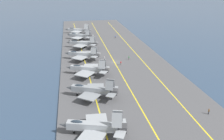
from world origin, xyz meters
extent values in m
plane|color=#2D425B|center=(0.00, 0.00, 0.00)|extent=(2000.00, 2000.00, 0.00)
cube|color=#4C4C4F|center=(0.00, 0.00, 0.20)|extent=(220.12, 44.77, 0.40)
cube|color=yellow|center=(0.00, -12.31, 0.40)|extent=(198.10, 2.60, 0.01)
cube|color=yellow|center=(0.00, 0.00, 0.40)|extent=(198.10, 0.36, 0.01)
cube|color=yellow|center=(0.00, 12.31, 0.40)|extent=(198.06, 4.72, 0.01)
cube|color=#93999E|center=(-49.15, 14.28, 2.76)|extent=(4.99, 11.60, 1.74)
cone|color=#5B5E60|center=(-47.22, 20.74, 2.76)|extent=(2.21, 2.58, 1.66)
cube|color=#38383A|center=(-51.12, 7.68, 2.76)|extent=(2.46, 2.37, 1.48)
ellipsoid|color=#232D38|center=(-48.14, 17.66, 3.59)|extent=(1.73, 2.98, 0.96)
cube|color=#93999E|center=(-52.56, 14.89, 2.19)|extent=(6.98, 6.94, 0.28)
cube|color=#93999E|center=(-45.96, 12.92, 2.19)|extent=(5.37, 5.24, 0.28)
cube|color=#93999E|center=(-51.64, 9.14, 5.26)|extent=(1.57, 2.38, 3.22)
cube|color=#93999E|center=(-49.88, 8.62, 5.26)|extent=(1.57, 2.38, 3.22)
cube|color=#93999E|center=(-53.16, 8.78, 2.76)|extent=(3.49, 3.22, 0.20)
cube|color=#93999E|center=(-48.81, 7.48, 2.76)|extent=(3.03, 2.50, 0.20)
cylinder|color=#B2B2B7|center=(-47.91, 18.41, 1.14)|extent=(0.16, 0.16, 1.49)
cylinder|color=black|center=(-47.91, 18.41, 0.70)|extent=(0.38, 0.64, 0.60)
cylinder|color=#B2B2B7|center=(-50.65, 13.51, 1.14)|extent=(0.16, 0.16, 1.49)
cylinder|color=black|center=(-50.65, 13.51, 0.70)|extent=(0.38, 0.64, 0.60)
cylinder|color=#B2B2B7|center=(-48.31, 12.81, 1.14)|extent=(0.16, 0.16, 1.49)
cylinder|color=black|center=(-48.31, 12.81, 0.70)|extent=(0.38, 0.64, 0.60)
cube|color=gray|center=(-30.61, 12.79, 2.94)|extent=(6.23, 11.71, 1.75)
cone|color=#5B5E60|center=(-27.93, 19.20, 2.94)|extent=(2.41, 2.73, 1.67)
cube|color=#38383A|center=(-33.35, 6.23, 2.94)|extent=(2.61, 2.57, 1.49)
ellipsoid|color=#232D38|center=(-29.21, 16.14, 3.77)|extent=(2.01, 3.06, 0.96)
cube|color=gray|center=(-33.73, 13.65, 2.37)|extent=(6.83, 6.93, 0.28)
cube|color=gray|center=(-27.80, 11.18, 2.37)|extent=(5.39, 5.82, 0.28)
cube|color=gray|center=(-33.70, 7.78, 5.20)|extent=(1.67, 2.42, 2.73)
cube|color=gray|center=(-32.00, 7.07, 5.20)|extent=(1.67, 2.42, 2.73)
cube|color=gray|center=(-35.27, 7.55, 2.94)|extent=(3.58, 3.42, 0.20)
cube|color=gray|center=(-31.06, 5.80, 2.94)|extent=(3.23, 2.82, 0.20)
cylinder|color=#B2B2B7|center=(-28.89, 16.89, 1.23)|extent=(0.16, 0.16, 1.66)
cylinder|color=black|center=(-28.89, 16.89, 0.70)|extent=(0.43, 0.64, 0.60)
cylinder|color=#B2B2B7|center=(-32.21, 12.14, 1.23)|extent=(0.16, 0.16, 1.66)
cylinder|color=black|center=(-32.21, 12.14, 0.70)|extent=(0.43, 0.64, 0.60)
cylinder|color=#B2B2B7|center=(-29.94, 11.20, 1.23)|extent=(0.16, 0.16, 1.66)
cylinder|color=black|center=(-29.94, 11.20, 0.70)|extent=(0.43, 0.64, 0.60)
cube|color=#93999E|center=(-12.65, 12.65, 2.89)|extent=(6.17, 11.94, 1.58)
cone|color=#5B5E60|center=(-9.91, 19.24, 2.89)|extent=(2.28, 2.72, 1.50)
cube|color=#38383A|center=(-15.45, 5.91, 2.89)|extent=(2.44, 2.54, 1.34)
ellipsoid|color=#232D38|center=(-11.22, 16.10, 3.64)|extent=(1.95, 3.09, 0.87)
cube|color=#93999E|center=(-16.18, 13.67, 2.38)|extent=(7.76, 7.67, 0.28)
cube|color=#93999E|center=(-9.44, 10.87, 2.38)|extent=(6.45, 6.10, 0.28)
cube|color=#93999E|center=(-15.71, 7.45, 5.13)|extent=(1.71, 2.49, 2.85)
cube|color=#93999E|center=(-14.17, 6.82, 5.13)|extent=(1.71, 2.49, 2.85)
cube|color=#93999E|center=(-17.28, 7.21, 2.89)|extent=(3.61, 3.46, 0.20)
cube|color=#93999E|center=(-13.24, 5.53, 2.89)|extent=(3.24, 2.88, 0.20)
cylinder|color=#B2B2B7|center=(-10.90, 16.86, 1.25)|extent=(0.16, 0.16, 1.70)
cylinder|color=black|center=(-10.90, 16.86, 0.70)|extent=(0.43, 0.64, 0.60)
cylinder|color=#B2B2B7|center=(-14.15, 11.93, 1.25)|extent=(0.16, 0.16, 1.70)
cylinder|color=black|center=(-14.15, 11.93, 0.70)|extent=(0.43, 0.64, 0.60)
cylinder|color=#B2B2B7|center=(-12.10, 11.08, 1.25)|extent=(0.16, 0.16, 1.70)
cylinder|color=black|center=(-12.10, 11.08, 0.70)|extent=(0.43, 0.64, 0.60)
cube|color=#93999E|center=(5.45, 13.55, 2.97)|extent=(6.45, 11.53, 1.63)
cone|color=#5B5E60|center=(8.34, 19.85, 2.97)|extent=(2.35, 2.70, 1.54)
cube|color=#38383A|center=(2.49, 7.09, 2.97)|extent=(2.51, 2.54, 1.38)
ellipsoid|color=#232D38|center=(6.96, 16.85, 3.74)|extent=(2.02, 3.01, 0.89)
cube|color=#93999E|center=(2.20, 14.59, 2.44)|extent=(7.24, 7.25, 0.28)
cube|color=#93999E|center=(8.36, 11.77, 2.44)|extent=(6.01, 6.02, 0.28)
cube|color=#93999E|center=(2.25, 8.62, 5.13)|extent=(1.71, 2.41, 2.67)
cube|color=#93999E|center=(3.80, 7.91, 5.13)|extent=(1.71, 2.41, 2.67)
cube|color=#93999E|center=(0.68, 8.46, 2.97)|extent=(3.59, 3.45, 0.20)
cube|color=#93999E|center=(4.70, 6.61, 2.97)|extent=(3.28, 2.89, 0.20)
cylinder|color=#B2B2B7|center=(7.30, 17.58, 1.28)|extent=(0.16, 0.16, 1.75)
cylinder|color=black|center=(7.30, 17.58, 0.70)|extent=(0.45, 0.64, 0.60)
cylinder|color=#B2B2B7|center=(3.91, 12.92, 1.28)|extent=(0.16, 0.16, 1.75)
cylinder|color=black|center=(3.91, 12.92, 0.70)|extent=(0.45, 0.64, 0.60)
cylinder|color=#B2B2B7|center=(5.98, 11.97, 1.28)|extent=(0.16, 0.16, 1.75)
cylinder|color=black|center=(5.98, 11.97, 0.70)|extent=(0.45, 0.64, 0.60)
cube|color=#93999E|center=(24.68, 12.48, 3.01)|extent=(6.32, 12.06, 1.55)
cone|color=#5B5E60|center=(27.53, 19.14, 3.01)|extent=(2.28, 2.75, 1.47)
cube|color=#38383A|center=(21.77, 5.67, 3.01)|extent=(2.43, 2.56, 1.32)
ellipsoid|color=#232D38|center=(26.17, 15.96, 3.75)|extent=(1.98, 3.12, 0.85)
cube|color=#93999E|center=(21.22, 13.50, 2.51)|extent=(7.73, 7.69, 0.28)
cube|color=#93999E|center=(27.81, 10.69, 2.51)|extent=(6.40, 6.21, 0.28)
cube|color=#93999E|center=(21.55, 7.23, 5.24)|extent=(1.75, 2.52, 2.87)
cube|color=#93999E|center=(23.05, 6.59, 5.24)|extent=(1.75, 2.52, 2.87)
cube|color=#93999E|center=(19.97, 6.99, 3.01)|extent=(3.63, 3.50, 0.20)
cube|color=#93999E|center=(23.97, 5.28, 3.01)|extent=(3.26, 2.93, 0.20)
cylinder|color=#B2B2B7|center=(26.50, 16.74, 1.32)|extent=(0.16, 0.16, 1.83)
cylinder|color=black|center=(26.50, 16.74, 0.70)|extent=(0.44, 0.64, 0.60)
cylinder|color=#B2B2B7|center=(23.19, 11.75, 1.32)|extent=(0.16, 0.16, 1.83)
cylinder|color=black|center=(23.19, 11.75, 0.70)|extent=(0.44, 0.64, 0.60)
cylinder|color=#B2B2B7|center=(25.19, 10.89, 1.32)|extent=(0.16, 0.16, 1.83)
cylinder|color=black|center=(25.19, 10.89, 0.70)|extent=(0.44, 0.64, 0.60)
cube|color=#9EA3A8|center=(43.17, 12.71, 2.82)|extent=(7.65, 11.32, 1.90)
cone|color=#5B5E60|center=(46.66, 18.73, 2.82)|extent=(2.70, 2.86, 1.80)
cube|color=#38383A|center=(39.60, 6.54, 2.82)|extent=(2.86, 2.77, 1.61)
ellipsoid|color=#232D38|center=(45.00, 15.86, 3.72)|extent=(2.36, 3.05, 1.04)
cube|color=#9EA3A8|center=(39.88, 14.14, 2.20)|extent=(7.37, 7.37, 0.28)
cube|color=#9EA3A8|center=(46.06, 10.57, 2.20)|extent=(6.48, 6.43, 0.28)
cube|color=#9EA3A8|center=(39.39, 8.16, 5.12)|extent=(1.87, 2.39, 2.68)
cube|color=#9EA3A8|center=(41.11, 7.16, 5.12)|extent=(1.87, 2.39, 2.68)
cube|color=#9EA3A8|center=(37.81, 8.14, 2.82)|extent=(3.60, 3.54, 0.20)
cube|color=#9EA3A8|center=(41.87, 5.78, 2.82)|extent=(3.41, 3.09, 0.20)
cylinder|color=#B2B2B7|center=(45.40, 16.56, 1.14)|extent=(0.16, 0.16, 1.47)
cylinder|color=black|center=(45.40, 16.56, 0.70)|extent=(0.49, 0.63, 0.60)
cylinder|color=#B2B2B7|center=(41.41, 12.32, 1.14)|extent=(0.16, 0.16, 1.47)
cylinder|color=black|center=(41.41, 12.32, 0.70)|extent=(0.49, 0.63, 0.60)
cylinder|color=#B2B2B7|center=(43.71, 10.99, 1.14)|extent=(0.16, 0.16, 1.47)
cylinder|color=black|center=(43.71, 10.99, 0.70)|extent=(0.49, 0.63, 0.60)
cube|color=#9EA3A8|center=(59.73, 13.08, 2.81)|extent=(6.44, 12.53, 1.58)
cone|color=#5B5E60|center=(62.63, 20.01, 2.81)|extent=(2.33, 2.83, 1.50)
cube|color=#38383A|center=(56.78, 6.00, 2.81)|extent=(2.49, 2.63, 1.35)
ellipsoid|color=#232D38|center=(61.25, 16.71, 3.56)|extent=(2.01, 3.23, 0.87)
cube|color=#9EA3A8|center=(56.38, 14.01, 2.29)|extent=(7.60, 7.66, 0.28)
cube|color=#9EA3A8|center=(62.75, 11.35, 2.29)|extent=(6.10, 6.32, 0.28)
cube|color=#9EA3A8|center=(56.55, 7.61, 5.24)|extent=(1.85, 2.63, 3.23)
cube|color=#9EA3A8|center=(58.08, 6.97, 5.24)|extent=(1.85, 2.63, 3.23)
cube|color=#9EA3A8|center=(54.95, 7.33, 2.81)|extent=(3.68, 3.57, 0.20)
cube|color=#9EA3A8|center=(59.00, 5.64, 2.81)|extent=(3.27, 3.00, 0.20)
cylinder|color=#B2B2B7|center=(61.58, 17.51, 1.21)|extent=(0.16, 0.16, 1.61)
cylinder|color=black|center=(61.58, 17.51, 0.70)|extent=(0.43, 0.64, 0.60)
cylinder|color=#B2B2B7|center=(58.21, 12.30, 1.21)|extent=(0.16, 0.16, 1.61)
cylinder|color=black|center=(58.21, 12.30, 0.70)|extent=(0.43, 0.64, 0.60)
cylinder|color=#B2B2B7|center=(60.25, 11.45, 1.21)|extent=(0.16, 0.16, 1.61)
cylinder|color=black|center=(60.25, 11.45, 0.70)|extent=(0.43, 0.64, 0.60)
cylinder|color=#4C473D|center=(-4.39, -1.95, 0.85)|extent=(0.24, 0.24, 0.90)
cube|color=red|center=(-4.39, -1.95, 1.58)|extent=(0.45, 0.38, 0.56)
sphere|color=beige|center=(-4.39, -1.95, 2.00)|extent=(0.22, 0.22, 0.22)
sphere|color=red|center=(-4.39, -1.95, 2.06)|extent=(0.24, 0.24, 0.24)
cylinder|color=#232328|center=(43.08, -8.69, 0.80)|extent=(0.24, 0.24, 0.81)
cube|color=#284CB2|center=(43.08, -8.69, 1.47)|extent=(0.30, 0.41, 0.53)
sphere|color=#9E7051|center=(43.08, -8.69, 1.86)|extent=(0.22, 0.22, 0.22)
sphere|color=#284CB2|center=(43.08, -8.69, 1.92)|extent=(0.24, 0.24, 0.24)
cylinder|color=#383328|center=(1.95, -6.90, 0.81)|extent=(0.24, 0.24, 0.81)
cube|color=green|center=(1.95, -6.90, 1.49)|extent=(0.41, 0.31, 0.56)
sphere|color=beige|center=(1.95, -6.90, 1.90)|extent=(0.22, 0.22, 0.22)
sphere|color=green|center=(1.95, -6.90, 1.96)|extent=(0.24, 0.24, 0.24)
cylinder|color=#232328|center=(2.77, 3.83, 0.82)|extent=(0.24, 0.24, 0.84)
cube|color=white|center=(2.77, 3.83, 1.54)|extent=(0.43, 0.46, 0.60)
sphere|color=beige|center=(2.77, 3.83, 1.97)|extent=(0.22, 0.22, 0.22)
sphere|color=white|center=(2.77, 3.83, 2.03)|extent=(0.24, 0.24, 0.24)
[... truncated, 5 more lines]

